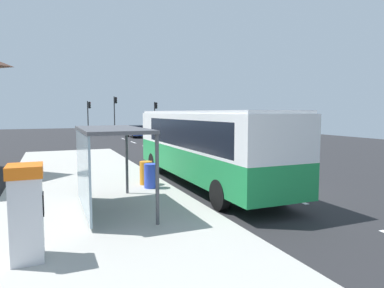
% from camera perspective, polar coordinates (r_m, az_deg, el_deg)
% --- Properties ---
extents(ground_plane, '(56.00, 92.00, 0.04)m').
position_cam_1_polar(ground_plane, '(26.50, -5.40, -1.55)').
color(ground_plane, '#262628').
extents(sidewalk_platform, '(6.20, 30.00, 0.18)m').
position_cam_1_polar(sidewalk_platform, '(13.54, -16.27, -7.94)').
color(sidewalk_platform, '#ADAAA3').
rests_on(sidewalk_platform, ground).
extents(lane_stripe_seg_1, '(0.16, 2.20, 0.01)m').
position_cam_1_polar(lane_stripe_seg_1, '(13.32, 15.57, -8.51)').
color(lane_stripe_seg_1, silver).
rests_on(lane_stripe_seg_1, ground).
extents(lane_stripe_seg_2, '(0.16, 2.20, 0.01)m').
position_cam_1_polar(lane_stripe_seg_2, '(17.42, 5.30, -5.08)').
color(lane_stripe_seg_2, silver).
rests_on(lane_stripe_seg_2, ground).
extents(lane_stripe_seg_3, '(0.16, 2.20, 0.01)m').
position_cam_1_polar(lane_stripe_seg_3, '(21.90, -0.86, -2.91)').
color(lane_stripe_seg_3, silver).
rests_on(lane_stripe_seg_3, ground).
extents(lane_stripe_seg_4, '(0.16, 2.20, 0.01)m').
position_cam_1_polar(lane_stripe_seg_4, '(26.57, -4.89, -1.47)').
color(lane_stripe_seg_4, silver).
rests_on(lane_stripe_seg_4, ground).
extents(lane_stripe_seg_5, '(0.16, 2.20, 0.01)m').
position_cam_1_polar(lane_stripe_seg_5, '(31.34, -7.69, -0.47)').
color(lane_stripe_seg_5, silver).
rests_on(lane_stripe_seg_5, ground).
extents(lane_stripe_seg_6, '(0.16, 2.20, 0.01)m').
position_cam_1_polar(lane_stripe_seg_6, '(36.17, -9.75, 0.28)').
color(lane_stripe_seg_6, silver).
rests_on(lane_stripe_seg_6, ground).
extents(lane_stripe_seg_7, '(0.16, 2.20, 0.01)m').
position_cam_1_polar(lane_stripe_seg_7, '(41.04, -11.33, 0.84)').
color(lane_stripe_seg_7, silver).
rests_on(lane_stripe_seg_7, ground).
extents(bus, '(2.56, 11.02, 3.21)m').
position_cam_1_polar(bus, '(14.69, 1.93, 0.23)').
color(bus, '#1E8C47').
rests_on(bus, ground).
extents(white_van, '(2.20, 5.27, 2.30)m').
position_cam_1_polar(white_van, '(32.92, -4.98, 2.17)').
color(white_van, silver).
rests_on(white_van, ground).
extents(sedan_near, '(1.89, 4.43, 1.52)m').
position_cam_1_polar(sedan_near, '(43.28, -9.18, 2.15)').
color(sedan_near, navy).
rests_on(sedan_near, ground).
extents(ticket_machine, '(0.66, 0.76, 1.94)m').
position_cam_1_polar(ticket_machine, '(7.68, -25.88, -10.15)').
color(ticket_machine, silver).
rests_on(ticket_machine, sidewalk_platform).
extents(recycling_bin_blue, '(0.52, 0.52, 0.95)m').
position_cam_1_polar(recycling_bin_blue, '(13.58, -6.90, -5.29)').
color(recycling_bin_blue, blue).
rests_on(recycling_bin_blue, sidewalk_platform).
extents(recycling_bin_orange, '(0.52, 0.52, 0.95)m').
position_cam_1_polar(recycling_bin_orange, '(14.24, -7.67, -4.80)').
color(recycling_bin_orange, orange).
rests_on(recycling_bin_orange, sidewalk_platform).
extents(traffic_light_near_side, '(0.49, 0.28, 4.53)m').
position_cam_1_polar(traffic_light_near_side, '(46.58, -6.14, 5.17)').
color(traffic_light_near_side, '#2D2D2D').
rests_on(traffic_light_near_side, ground).
extents(traffic_light_far_side, '(0.49, 0.28, 4.54)m').
position_cam_1_polar(traffic_light_far_side, '(45.68, -16.86, 4.98)').
color(traffic_light_far_side, '#2D2D2D').
rests_on(traffic_light_far_side, ground).
extents(traffic_light_median, '(0.49, 0.28, 5.23)m').
position_cam_1_polar(traffic_light_median, '(46.96, -12.72, 5.59)').
color(traffic_light_median, '#2D2D2D').
rests_on(traffic_light_median, ground).
extents(bus_shelter, '(1.80, 4.00, 2.50)m').
position_cam_1_polar(bus_shelter, '(10.55, -14.94, -0.57)').
color(bus_shelter, '#4C4C51').
rests_on(bus_shelter, sidewalk_platform).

